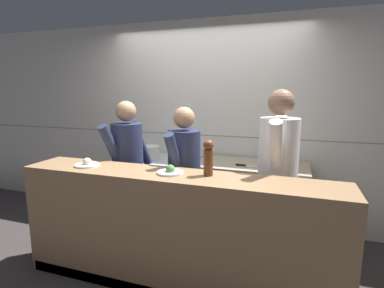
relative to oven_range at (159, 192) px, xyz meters
The scene contains 14 objects.
ground_plane 1.14m from the oven_range, 61.02° to the right, with size 14.00×14.00×0.00m, color #383333.
wall_back_tiled 1.08m from the oven_range, 38.15° to the left, with size 8.00×0.06×2.60m.
oven_range is the anchor object (origin of this frame).
prep_counter 1.17m from the oven_range, ahead, with size 1.25×0.65×0.90m.
pass_counter 1.28m from the oven_range, 58.92° to the right, with size 2.81×0.45×1.04m.
stock_pot 0.53m from the oven_range, 148.75° to the right, with size 0.24×0.24×0.16m.
mixing_bowl_steel 1.57m from the oven_range, ahead, with size 0.27×0.27×0.09m.
chefs_knife 1.25m from the oven_range, ahead, with size 0.35×0.04×0.02m.
plated_dish_main 1.28m from the oven_range, 100.20° to the right, with size 0.23×0.23×0.08m.
plated_dish_appetiser 1.40m from the oven_range, 59.96° to the right, with size 0.22×0.22×0.08m.
pepper_mill 1.60m from the oven_range, 47.65° to the right, with size 0.09×0.09×0.30m.
chef_head_cook 0.77m from the oven_range, 96.51° to the right, with size 0.41×0.70×1.62m.
chef_sous 0.99m from the oven_range, 47.84° to the right, with size 0.36×0.69×1.57m.
chef_line 1.68m from the oven_range, 21.74° to the right, with size 0.37×0.76×1.74m.
Camera 1 is at (1.08, -2.42, 1.74)m, focal length 28.00 mm.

